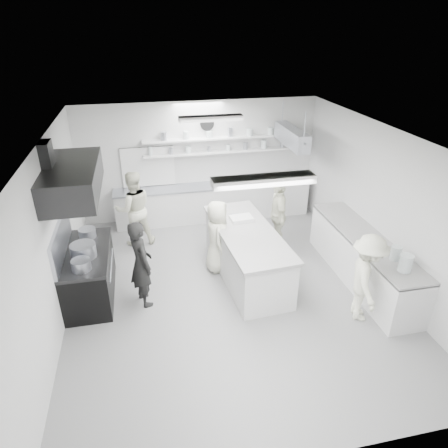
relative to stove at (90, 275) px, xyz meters
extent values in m
cube|color=gray|center=(2.60, -0.40, -0.46)|extent=(6.00, 7.00, 0.02)
cube|color=white|center=(2.60, -0.40, 2.56)|extent=(6.00, 7.00, 0.02)
cube|color=silver|center=(2.60, 3.10, 1.05)|extent=(6.00, 0.04, 3.00)
cube|color=silver|center=(2.60, -3.90, 1.05)|extent=(6.00, 0.04, 3.00)
cube|color=silver|center=(-0.40, -0.40, 1.05)|extent=(0.04, 7.00, 3.00)
cube|color=silver|center=(5.60, -0.40, 1.05)|extent=(0.04, 7.00, 3.00)
cube|color=black|center=(0.00, 0.00, 0.00)|extent=(0.80, 1.80, 0.90)
cube|color=black|center=(0.00, 0.00, 1.90)|extent=(0.85, 2.00, 0.50)
cube|color=silver|center=(2.90, 2.80, 0.01)|extent=(5.00, 0.60, 0.92)
cube|color=silver|center=(3.30, 2.97, 1.30)|extent=(4.20, 0.26, 0.04)
cube|color=silver|center=(3.30, 2.97, 1.65)|extent=(4.20, 0.26, 0.04)
cube|color=black|center=(1.30, 3.08, 1.00)|extent=(1.30, 0.04, 1.00)
cylinder|color=white|center=(2.80, 3.06, 2.00)|extent=(0.32, 0.05, 0.32)
cube|color=silver|center=(5.25, -0.60, 0.02)|extent=(0.74, 3.30, 0.94)
cube|color=#A7AAB6|center=(4.60, 2.00, 1.85)|extent=(0.30, 1.60, 0.40)
cube|color=silver|center=(2.60, -2.20, 2.49)|extent=(1.30, 0.25, 0.10)
cube|color=silver|center=(2.60, 1.40, 2.49)|extent=(1.30, 0.25, 0.10)
cube|color=silver|center=(3.04, 0.01, 0.04)|extent=(1.19, 2.74, 0.99)
cylinder|color=#A7AAB6|center=(0.00, -0.18, 0.61)|extent=(0.44, 0.44, 0.30)
imported|color=black|center=(0.97, -0.42, 0.38)|extent=(0.57, 0.70, 1.66)
imported|color=silver|center=(0.88, 1.86, 0.44)|extent=(0.96, 0.80, 1.77)
imported|color=silver|center=(2.52, 0.39, 0.32)|extent=(0.57, 0.80, 1.54)
imported|color=silver|center=(4.03, 1.05, 0.35)|extent=(0.50, 0.98, 1.61)
imported|color=silver|center=(4.68, -1.64, 0.36)|extent=(0.91, 1.18, 1.61)
imported|color=#A7AAB6|center=(2.96, 0.68, 0.57)|extent=(0.28, 0.28, 0.07)
imported|color=silver|center=(3.00, 0.36, 0.56)|extent=(0.20, 0.20, 0.05)
imported|color=silver|center=(5.05, -0.88, 0.52)|extent=(0.26, 0.26, 0.06)
camera|label=1|loc=(1.15, -6.62, 4.24)|focal=32.07mm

